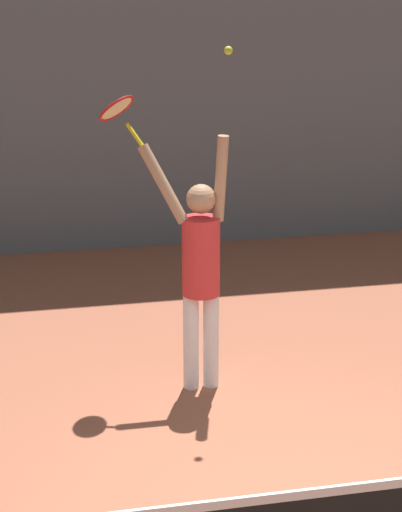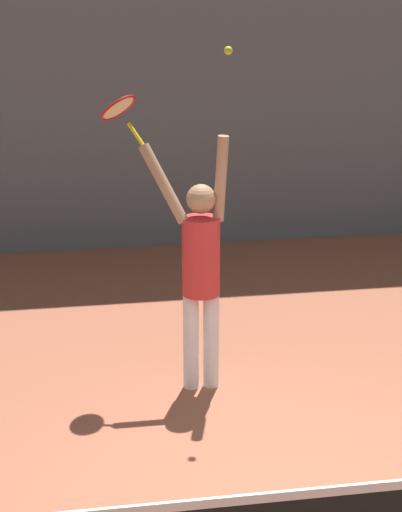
# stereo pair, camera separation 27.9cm
# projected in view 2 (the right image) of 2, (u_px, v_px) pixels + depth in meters

# --- Properties ---
(back_wall) EXTENTS (18.00, 0.10, 5.00)m
(back_wall) POSITION_uv_depth(u_px,v_px,m) (162.00, 42.00, 10.95)
(back_wall) COLOR slate
(back_wall) RESTS_ON ground_plane
(tennis_player) EXTENTS (0.72, 0.45, 2.14)m
(tennis_player) POSITION_uv_depth(u_px,v_px,m) (200.00, 264.00, 7.50)
(tennis_player) COLOR white
(tennis_player) RESTS_ON ground_plane
(tennis_racket) EXTENTS (0.42, 0.42, 0.41)m
(tennis_racket) POSITION_uv_depth(u_px,v_px,m) (120.00, 110.00, 7.40)
(tennis_racket) COLOR yellow
(tennis_ball) EXTENTS (0.07, 0.07, 0.07)m
(tennis_ball) POSITION_uv_depth(u_px,v_px,m) (228.00, 50.00, 6.95)
(tennis_ball) COLOR #CCDB2D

